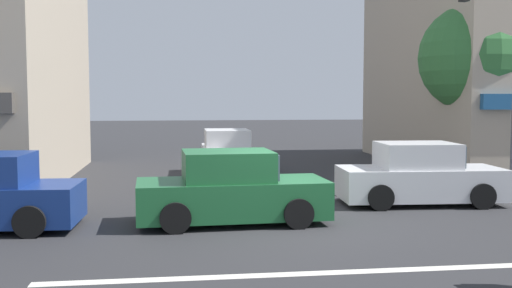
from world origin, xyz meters
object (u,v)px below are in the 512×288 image
(street_tree, at_px, (473,58))
(traffic_light_mast, at_px, (486,43))
(sedan_crossing_center, at_px, (419,176))
(sedan_parked_curbside, at_px, (231,191))
(sedan_crossing_leftbound, at_px, (227,153))

(street_tree, bearing_deg, traffic_light_mast, -113.89)
(street_tree, relative_size, sedan_crossing_center, 1.43)
(street_tree, distance_m, sedan_parked_curbside, 11.89)
(sedan_parked_curbside, bearing_deg, sedan_crossing_leftbound, 85.69)
(street_tree, xyz_separation_m, sedan_crossing_center, (-4.09, -5.21, -3.39))
(traffic_light_mast, distance_m, sedan_crossing_leftbound, 9.69)
(sedan_parked_curbside, distance_m, sedan_crossing_leftbound, 8.73)
(street_tree, xyz_separation_m, sedan_crossing_leftbound, (-8.43, 1.82, -3.39))
(sedan_crossing_center, height_order, sedan_parked_curbside, same)
(sedan_crossing_center, xyz_separation_m, sedan_crossing_leftbound, (-4.35, 7.02, 0.00))
(sedan_crossing_leftbound, bearing_deg, street_tree, -12.18)
(traffic_light_mast, bearing_deg, sedan_crossing_center, -162.86)
(sedan_crossing_center, distance_m, sedan_crossing_leftbound, 8.26)
(sedan_crossing_leftbound, bearing_deg, sedan_parked_curbside, -94.31)
(sedan_parked_curbside, bearing_deg, sedan_crossing_center, 18.54)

